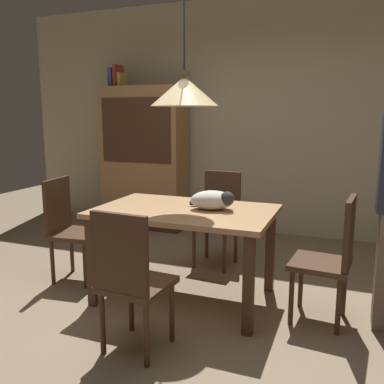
{
  "coord_description": "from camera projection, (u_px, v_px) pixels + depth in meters",
  "views": [
    {
      "loc": [
        1.23,
        -2.54,
        1.48
      ],
      "look_at": [
        0.01,
        0.62,
        0.85
      ],
      "focal_mm": 38.58,
      "sensor_mm": 36.0,
      "label": 1
    }
  ],
  "objects": [
    {
      "name": "pendant_lamp",
      "position": [
        184.0,
        91.0,
        3.11
      ],
      "size": [
        0.52,
        0.52,
        1.3
      ],
      "color": "beige"
    },
    {
      "name": "book_blue_wide",
      "position": [
        114.0,
        78.0,
        5.42
      ],
      "size": [
        0.06,
        0.24,
        0.24
      ],
      "primitive_type": "cube",
      "color": "#384C93",
      "rests_on": "hutch_bookcase"
    },
    {
      "name": "dining_table",
      "position": [
        185.0,
        221.0,
        3.29
      ],
      "size": [
        1.4,
        0.9,
        0.75
      ],
      "color": "tan",
      "rests_on": "ground"
    },
    {
      "name": "back_wall",
      "position": [
        249.0,
        118.0,
        5.2
      ],
      "size": [
        6.4,
        0.1,
        2.9
      ],
      "primitive_type": "cube",
      "color": "beige",
      "rests_on": "ground"
    },
    {
      "name": "book_red_tall",
      "position": [
        118.0,
        76.0,
        5.4
      ],
      "size": [
        0.04,
        0.22,
        0.28
      ],
      "primitive_type": "cube",
      "color": "#B73833",
      "rests_on": "hutch_bookcase"
    },
    {
      "name": "cat_sleeping",
      "position": [
        213.0,
        200.0,
        3.24
      ],
      "size": [
        0.4,
        0.31,
        0.16
      ],
      "color": "silver",
      "rests_on": "dining_table"
    },
    {
      "name": "chair_near_front",
      "position": [
        130.0,
        277.0,
        2.52
      ],
      "size": [
        0.43,
        0.43,
        0.93
      ],
      "color": "#472D1E",
      "rests_on": "ground"
    },
    {
      "name": "chair_right_side",
      "position": [
        332.0,
        255.0,
        2.91
      ],
      "size": [
        0.44,
        0.44,
        0.93
      ],
      "color": "#472D1E",
      "rests_on": "ground"
    },
    {
      "name": "chair_far_back",
      "position": [
        218.0,
        214.0,
        4.12
      ],
      "size": [
        0.43,
        0.43,
        0.93
      ],
      "color": "#472D1E",
      "rests_on": "ground"
    },
    {
      "name": "book_yellow_short",
      "position": [
        122.0,
        80.0,
        5.38
      ],
      "size": [
        0.04,
        0.2,
        0.18
      ],
      "primitive_type": "cube",
      "color": "gold",
      "rests_on": "hutch_bookcase"
    },
    {
      "name": "chair_left_side",
      "position": [
        69.0,
        225.0,
        3.71
      ],
      "size": [
        0.44,
        0.44,
        0.93
      ],
      "color": "#472D1E",
      "rests_on": "ground"
    },
    {
      "name": "hutch_bookcase",
      "position": [
        144.0,
        161.0,
        5.47
      ],
      "size": [
        1.12,
        0.45,
        1.85
      ],
      "color": "#A87A4C",
      "rests_on": "ground"
    },
    {
      "name": "ground",
      "position": [
        160.0,
        320.0,
        3.03
      ],
      "size": [
        10.0,
        10.0,
        0.0
      ],
      "primitive_type": "plane",
      "color": "#847056"
    }
  ]
}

